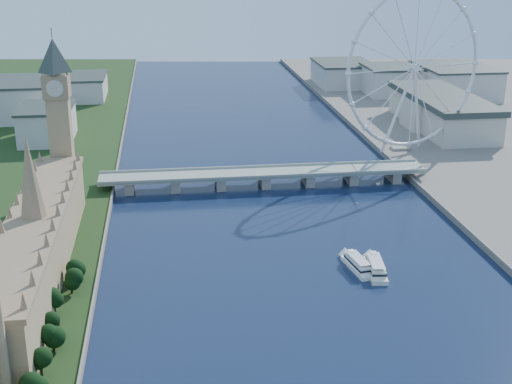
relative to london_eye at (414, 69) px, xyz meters
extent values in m
cube|color=tan|center=(-247.98, -185.08, -50.52)|extent=(24.00, 200.00, 28.00)
cone|color=#937A59|center=(-247.98, -185.08, -14.52)|extent=(12.00, 12.00, 40.00)
cube|color=tan|center=(-247.98, -77.08, -24.52)|extent=(13.00, 13.00, 80.00)
cube|color=#937A59|center=(-247.98, -77.08, 7.48)|extent=(15.00, 15.00, 14.00)
pyramid|color=#2D3833|center=(-247.98, -77.08, 35.48)|extent=(20.02, 20.02, 20.00)
cube|color=gray|center=(-119.98, -55.08, -59.02)|extent=(220.00, 22.00, 2.00)
cube|color=gray|center=(-209.98, -55.08, -63.77)|extent=(6.00, 20.00, 7.50)
cube|color=gray|center=(-179.98, -55.08, -63.77)|extent=(6.00, 20.00, 7.50)
cube|color=gray|center=(-149.98, -55.08, -63.77)|extent=(6.00, 20.00, 7.50)
cube|color=gray|center=(-119.98, -55.08, -63.77)|extent=(6.00, 20.00, 7.50)
cube|color=gray|center=(-89.98, -55.08, -63.77)|extent=(6.00, 20.00, 7.50)
cube|color=gray|center=(-59.98, -55.08, -63.77)|extent=(6.00, 20.00, 7.50)
cube|color=gray|center=(-29.98, -55.08, -63.77)|extent=(6.00, 20.00, 7.50)
torus|color=silver|center=(0.02, -0.08, 0.48)|extent=(113.60, 39.12, 118.60)
cylinder|color=silver|center=(0.02, -0.08, 0.48)|extent=(7.25, 6.61, 6.00)
cube|color=gray|center=(-2.98, 9.92, -63.52)|extent=(14.00, 10.00, 2.00)
cube|color=beige|center=(-279.98, 74.92, -51.52)|extent=(40.00, 60.00, 26.00)
cube|color=beige|center=(-319.98, 164.92, -48.52)|extent=(60.00, 80.00, 32.00)
cube|color=beige|center=(-269.98, 244.92, -53.52)|extent=(50.00, 70.00, 22.00)
cube|color=beige|center=(60.02, 224.92, -50.52)|extent=(60.00, 60.00, 28.00)
cube|color=beige|center=(120.02, 204.92, -49.52)|extent=(70.00, 90.00, 30.00)
cube|color=beige|center=(20.02, 284.92, -52.52)|extent=(60.00, 80.00, 24.00)
camera|label=1|loc=(-185.46, -508.12, 86.06)|focal=50.00mm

